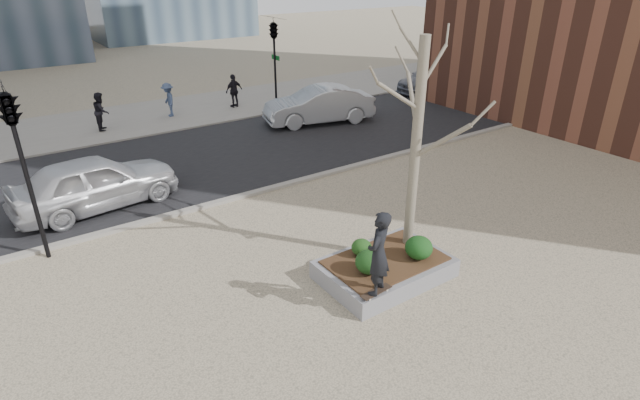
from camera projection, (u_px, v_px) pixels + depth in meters
ground at (351, 291)px, 11.49m from camera, size 120.00×120.00×0.00m
street at (189, 162)px, 18.91m from camera, size 60.00×8.00×0.02m
far_sidewalk at (135, 119)px, 24.10m from camera, size 60.00×6.00×0.02m
planter at (385, 269)px, 11.91m from camera, size 3.00×2.00×0.45m
planter_mulch at (385, 260)px, 11.80m from camera, size 2.70×1.70×0.04m
sycamore_tree at (419, 114)px, 11.11m from camera, size 2.80×2.80×6.60m
shrub_left at (369, 262)px, 11.19m from camera, size 0.64×0.64×0.54m
shrub_middle at (362, 247)px, 11.89m from camera, size 0.49×0.49×0.41m
shrub_right at (419, 248)px, 11.75m from camera, size 0.65×0.65×0.55m
skateboard at (376, 293)px, 10.61m from camera, size 0.79×0.27×0.08m
skateboarder at (378, 253)px, 10.19m from camera, size 0.82×0.73×1.87m
police_car at (95, 182)px, 15.05m from camera, size 5.03×2.50×1.65m
car_silver at (319, 105)px, 23.15m from camera, size 5.33×2.99×1.66m
car_third at (431, 79)px, 29.02m from camera, size 5.03×2.67×1.39m
pedestrian_a at (101, 111)px, 22.14m from camera, size 0.87×0.98×1.68m
pedestrian_b at (168, 100)px, 24.12m from camera, size 0.72×1.11×1.62m
pedestrian_c at (234, 91)px, 25.67m from camera, size 1.04×0.57×1.68m
traffic_light_near at (27, 176)px, 11.85m from camera, size 0.60×2.48×4.50m
traffic_light_far at (275, 65)px, 24.69m from camera, size 0.60×2.48×4.50m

